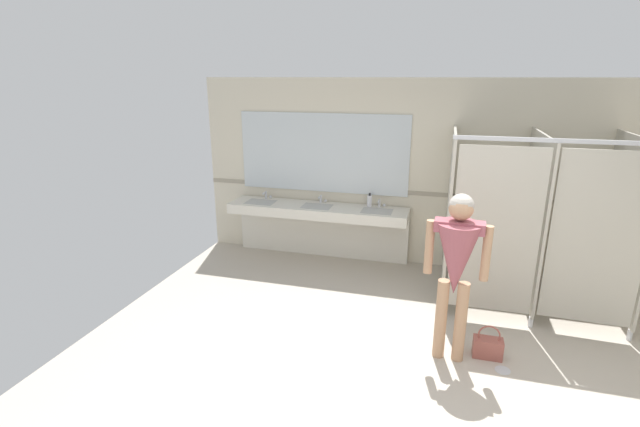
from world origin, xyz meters
TOP-DOWN VIEW (x-y plane):
  - ground_plane at (0.00, 0.00)m, footprint 7.29×6.82m
  - wall_back at (0.00, 3.17)m, footprint 7.29×0.12m
  - wall_back_tile_band at (0.00, 3.11)m, footprint 7.29×0.01m
  - vanity_counter at (-1.85, 2.90)m, footprint 2.59×0.54m
  - mirror_panel at (-1.85, 3.10)m, footprint 2.49×0.02m
  - bathroom_stalls at (0.90, 2.14)m, footprint 1.96×1.51m
  - person_standing at (0.04, 0.82)m, footprint 0.58×0.42m
  - handbag at (0.41, 0.93)m, footprint 0.28×0.14m
  - soap_dispenser at (-1.13, 2.98)m, footprint 0.07×0.07m
  - floor_drain_cover at (0.54, 0.74)m, footprint 0.14×0.14m

SIDE VIEW (x-z plane):
  - ground_plane at x=0.00m, z-range -0.10..0.00m
  - floor_drain_cover at x=0.54m, z-range 0.00..0.01m
  - handbag at x=0.41m, z-range -0.06..0.28m
  - vanity_counter at x=-1.85m, z-range 0.14..1.09m
  - soap_dispenser at x=-1.13m, z-range 0.83..1.03m
  - person_standing at x=0.04m, z-range 0.22..1.86m
  - wall_back_tile_band at x=0.00m, z-range 1.02..1.08m
  - bathroom_stalls at x=0.90m, z-range 0.05..2.10m
  - wall_back at x=0.00m, z-range 0.00..2.61m
  - mirror_panel at x=-1.85m, z-range 0.99..2.13m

